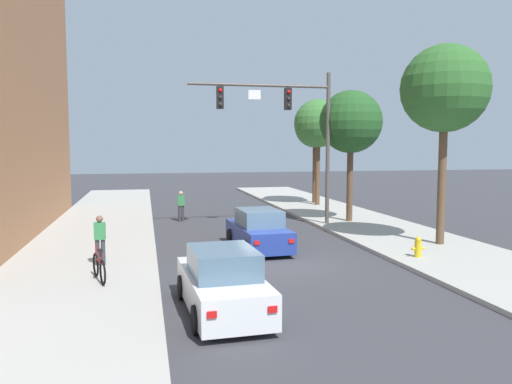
{
  "coord_description": "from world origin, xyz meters",
  "views": [
    {
      "loc": [
        -4.35,
        -16.56,
        4.06
      ],
      "look_at": [
        0.49,
        5.48,
        2.0
      ],
      "focal_mm": 35.59,
      "sensor_mm": 36.0,
      "label": 1
    }
  ],
  "objects": [
    {
      "name": "ground_plane",
      "position": [
        0.0,
        0.0,
        0.0
      ],
      "size": [
        120.0,
        120.0,
        0.0
      ],
      "primitive_type": "plane",
      "color": "#38383D"
    },
    {
      "name": "sidewalk_left",
      "position": [
        -6.5,
        0.0,
        0.07
      ],
      "size": [
        5.0,
        60.0,
        0.15
      ],
      "primitive_type": "cube",
      "color": "#A8A59E",
      "rests_on": "ground"
    },
    {
      "name": "sidewalk_right",
      "position": [
        6.5,
        0.0,
        0.07
      ],
      "size": [
        5.0,
        60.0,
        0.15
      ],
      "primitive_type": "cube",
      "color": "#A8A59E",
      "rests_on": "ground"
    },
    {
      "name": "traffic_signal_mast",
      "position": [
        2.59,
        7.47,
        5.36
      ],
      "size": [
        7.05,
        0.38,
        7.5
      ],
      "color": "#514C47",
      "rests_on": "sidewalk_right"
    },
    {
      "name": "car_lead_blue",
      "position": [
        -0.05,
        2.59,
        0.72
      ],
      "size": [
        2.0,
        4.32,
        1.6
      ],
      "color": "navy",
      "rests_on": "ground"
    },
    {
      "name": "car_following_white",
      "position": [
        -2.56,
        -4.59,
        0.72
      ],
      "size": [
        1.99,
        4.31,
        1.6
      ],
      "color": "silver",
      "rests_on": "ground"
    },
    {
      "name": "pedestrian_sidewalk_left_walker",
      "position": [
        -5.84,
        0.56,
        1.06
      ],
      "size": [
        0.36,
        0.22,
        1.64
      ],
      "color": "#333338",
      "rests_on": "sidewalk_left"
    },
    {
      "name": "pedestrian_crossing_road",
      "position": [
        -2.49,
        10.78,
        0.91
      ],
      "size": [
        0.36,
        0.22,
        1.64
      ],
      "color": "#333338",
      "rests_on": "ground"
    },
    {
      "name": "bicycle_leaning",
      "position": [
        -5.71,
        -1.47,
        0.54
      ],
      "size": [
        0.52,
        1.72,
        0.98
      ],
      "color": "black",
      "rests_on": "sidewalk_left"
    },
    {
      "name": "fire_hydrant",
      "position": [
        5.0,
        -0.6,
        0.51
      ],
      "size": [
        0.48,
        0.24,
        0.72
      ],
      "color": "gold",
      "rests_on": "sidewalk_right"
    },
    {
      "name": "street_tree_nearest",
      "position": [
        7.15,
        1.43,
        6.25
      ],
      "size": [
        3.42,
        3.42,
        7.85
      ],
      "color": "brown",
      "rests_on": "sidewalk_right"
    },
    {
      "name": "street_tree_second",
      "position": [
        6.04,
        8.05,
        5.26
      ],
      "size": [
        3.23,
        3.23,
        6.76
      ],
      "color": "brown",
      "rests_on": "sidewalk_right"
    },
    {
      "name": "street_tree_third",
      "position": [
        6.85,
        15.4,
        5.49
      ],
      "size": [
        3.17,
        3.17,
        6.97
      ],
      "color": "brown",
      "rests_on": "sidewalk_right"
    },
    {
      "name": "street_tree_farthest",
      "position": [
        7.07,
        16.59,
        5.29
      ],
      "size": [
        2.81,
        2.81,
        6.6
      ],
      "color": "brown",
      "rests_on": "sidewalk_right"
    }
  ]
}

